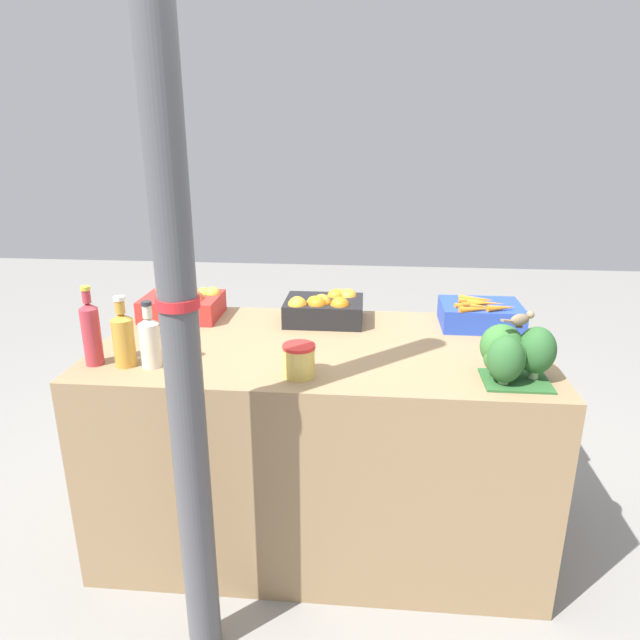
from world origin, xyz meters
The scene contains 12 objects.
ground_plane centered at (0.00, 0.00, 0.00)m, with size 10.00×10.00×0.00m, color gray.
market_table centered at (0.00, 0.00, 0.43)m, with size 1.74×0.89×0.86m, color #937551.
support_pole centered at (-0.33, -0.65, 1.11)m, with size 0.12×0.12×2.21m.
apple_crate centered at (-0.64, 0.28, 0.92)m, with size 0.34×0.26×0.14m.
orange_crate centered at (0.00, 0.28, 0.92)m, with size 0.34×0.26×0.13m.
carrot_crate centered at (0.66, 0.28, 0.91)m, with size 0.34×0.27×0.13m.
broccoli_pile centered at (0.67, -0.28, 0.95)m, with size 0.24×0.20×0.19m.
juice_bottle_ruby centered at (-0.79, -0.27, 0.98)m, with size 0.07×0.07×0.29m.
juice_bottle_amber centered at (-0.68, -0.27, 0.96)m, with size 0.08×0.08×0.26m.
juice_bottle_cloudy centered at (-0.58, -0.27, 0.96)m, with size 0.07×0.07×0.24m.
pickle_jar centered at (-0.04, -0.31, 0.92)m, with size 0.11×0.11×0.12m.
sparrow_bird centered at (0.69, -0.27, 1.07)m, with size 0.13×0.08×0.05m.
Camera 1 is at (0.19, -2.09, 1.67)m, focal length 32.00 mm.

